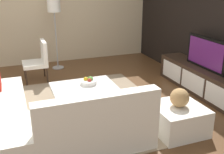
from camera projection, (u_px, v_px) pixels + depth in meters
ground_plane at (82, 113)px, 4.56m from camera, size 14.00×14.00×0.00m
feature_wall_back at (224, 20)px, 4.98m from camera, size 6.40×0.12×2.80m
side_wall_left at (56, 8)px, 6.96m from camera, size 0.12×5.20×2.80m
area_rug at (81, 110)px, 4.64m from camera, size 2.96×2.71×0.01m
media_console at (203, 81)px, 5.27m from camera, size 2.34×0.50×0.50m
television at (206, 53)px, 5.08m from camera, size 1.06×0.06×0.59m
sectional_couch at (31, 120)px, 3.73m from camera, size 2.28×2.39×0.85m
coffee_table at (86, 99)px, 4.61m from camera, size 1.03×1.07×0.38m
accent_chair_near at (39, 59)px, 5.85m from camera, size 0.53×0.50×0.87m
floor_lamp at (54, 10)px, 6.34m from camera, size 0.30×0.30×1.69m
ottoman at (178, 119)px, 3.95m from camera, size 0.70×0.70×0.40m
fruit_bowl at (89, 82)px, 4.73m from camera, size 0.28×0.28×0.14m
decorative_ball at (180, 98)px, 3.84m from camera, size 0.27×0.27×0.27m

